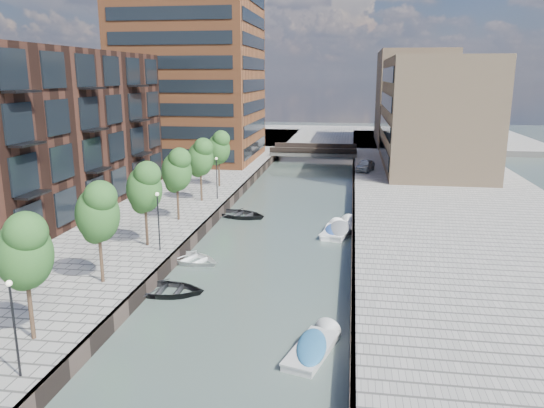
% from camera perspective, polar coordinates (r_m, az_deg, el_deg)
% --- Properties ---
extents(water, '(300.00, 300.00, 0.00)m').
position_cam_1_polar(water, '(51.38, 1.93, -0.79)').
color(water, '#38473F').
rests_on(water, ground).
extents(quay_right, '(20.00, 140.00, 1.00)m').
position_cam_1_polar(quay_right, '(51.96, 19.74, -0.86)').
color(quay_right, gray).
rests_on(quay_right, ground).
extents(quay_wall_left, '(0.25, 140.00, 1.00)m').
position_cam_1_polar(quay_wall_left, '(52.29, -4.72, -0.00)').
color(quay_wall_left, '#332823').
rests_on(quay_wall_left, ground).
extents(quay_wall_right, '(0.25, 140.00, 1.00)m').
position_cam_1_polar(quay_wall_right, '(50.94, 8.76, -0.49)').
color(quay_wall_right, '#332823').
rests_on(quay_wall_right, ground).
extents(far_closure, '(80.00, 40.00, 1.00)m').
position_cam_1_polar(far_closure, '(110.27, 5.61, 7.19)').
color(far_closure, gray).
rests_on(far_closure, ground).
extents(apartment_block, '(8.00, 38.00, 14.00)m').
position_cam_1_polar(apartment_block, '(47.32, -24.57, 6.60)').
color(apartment_block, black).
rests_on(apartment_block, quay_left).
extents(tower, '(18.00, 18.00, 30.00)m').
position_cam_1_polar(tower, '(77.88, -8.71, 15.86)').
color(tower, brown).
rests_on(tower, quay_left).
extents(tan_block_near, '(12.00, 25.00, 14.00)m').
position_cam_1_polar(tan_block_near, '(72.32, 16.97, 9.26)').
color(tan_block_near, tan).
rests_on(tan_block_near, quay_right).
extents(tan_block_far, '(12.00, 20.00, 16.00)m').
position_cam_1_polar(tan_block_far, '(98.04, 14.88, 10.99)').
color(tan_block_far, tan).
rests_on(tan_block_far, quay_right).
extents(bridge, '(13.00, 6.00, 1.30)m').
position_cam_1_polar(bridge, '(82.42, 4.55, 5.65)').
color(bridge, gray).
rests_on(bridge, ground).
extents(tree_1, '(2.50, 2.50, 5.95)m').
position_cam_1_polar(tree_1, '(26.00, -25.14, -4.45)').
color(tree_1, '#382619').
rests_on(tree_1, quay_left).
extents(tree_2, '(2.50, 2.50, 5.95)m').
position_cam_1_polar(tree_2, '(31.80, -18.27, -0.69)').
color(tree_2, '#382619').
rests_on(tree_2, quay_left).
extents(tree_3, '(2.50, 2.50, 5.95)m').
position_cam_1_polar(tree_3, '(38.00, -13.58, 1.89)').
color(tree_3, '#382619').
rests_on(tree_3, quay_left).
extents(tree_4, '(2.50, 2.50, 5.95)m').
position_cam_1_polar(tree_4, '(44.44, -10.23, 3.72)').
color(tree_4, '#382619').
rests_on(tree_4, quay_left).
extents(tree_5, '(2.50, 2.50, 5.95)m').
position_cam_1_polar(tree_5, '(51.03, -7.72, 5.08)').
color(tree_5, '#382619').
rests_on(tree_5, quay_left).
extents(tree_6, '(2.50, 2.50, 5.95)m').
position_cam_1_polar(tree_6, '(57.71, -5.78, 6.12)').
color(tree_6, '#382619').
rests_on(tree_6, quay_left).
extents(lamp_0, '(0.24, 0.24, 4.12)m').
position_cam_1_polar(lamp_0, '(23.61, -26.05, -11.01)').
color(lamp_0, black).
rests_on(lamp_0, quay_left).
extents(lamp_1, '(0.24, 0.24, 4.12)m').
position_cam_1_polar(lamp_1, '(37.03, -12.14, -1.20)').
color(lamp_1, black).
rests_on(lamp_1, quay_left).
extents(lamp_2, '(0.24, 0.24, 4.12)m').
position_cam_1_polar(lamp_2, '(51.93, -5.97, 3.27)').
color(lamp_2, black).
rests_on(lamp_2, quay_left).
extents(sloop_1, '(4.89, 3.51, 1.01)m').
position_cam_1_polar(sloop_1, '(33.04, -11.38, -9.44)').
color(sloop_1, black).
rests_on(sloop_1, ground).
extents(sloop_3, '(5.60, 4.91, 0.97)m').
position_cam_1_polar(sloop_3, '(38.03, -8.72, -6.19)').
color(sloop_3, white).
rests_on(sloop_3, ground).
extents(sloop_4, '(5.92, 4.98, 1.05)m').
position_cam_1_polar(sloop_4, '(49.33, -3.44, -1.42)').
color(sloop_4, black).
rests_on(sloop_4, ground).
extents(motorboat_0, '(2.67, 4.69, 1.48)m').
position_cam_1_polar(motorboat_0, '(26.33, 4.61, -15.05)').
color(motorboat_0, '#B2B2B0').
rests_on(motorboat_0, ground).
extents(motorboat_3, '(1.96, 4.65, 1.51)m').
position_cam_1_polar(motorboat_3, '(44.57, 6.70, -2.89)').
color(motorboat_3, white).
rests_on(motorboat_3, ground).
extents(motorboat_4, '(3.30, 5.73, 1.81)m').
position_cam_1_polar(motorboat_4, '(44.91, 7.47, -2.74)').
color(motorboat_4, silver).
rests_on(motorboat_4, ground).
extents(car, '(2.83, 4.59, 1.46)m').
position_cam_1_polar(car, '(68.37, 9.99, 4.13)').
color(car, '#B9BCBE').
rests_on(car, quay_right).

